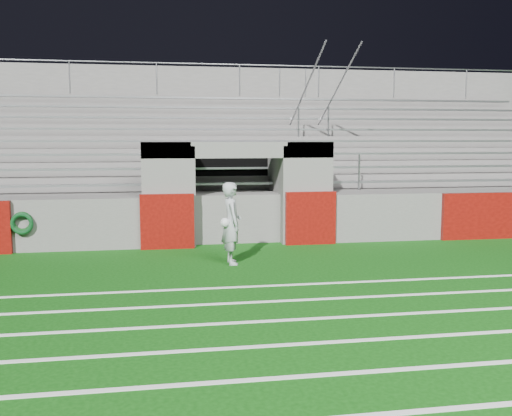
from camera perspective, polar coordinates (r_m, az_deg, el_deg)
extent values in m
plane|color=#0C440B|center=(11.44, 0.52, -6.56)|extent=(90.00, 90.00, 0.00)
cube|color=white|center=(5.95, 11.39, -19.67)|extent=(28.00, 0.09, 0.01)
cube|color=white|center=(6.81, 8.26, -16.09)|extent=(28.00, 0.09, 0.01)
cube|color=white|center=(7.70, 5.92, -13.29)|extent=(28.00, 0.09, 0.01)
cube|color=white|center=(8.61, 4.10, -11.06)|extent=(28.00, 0.09, 0.01)
cube|color=white|center=(9.54, 2.66, -9.26)|extent=(28.00, 0.09, 0.01)
cube|color=white|center=(10.49, 1.49, -7.77)|extent=(28.00, 0.09, 0.01)
cube|color=#625F5C|center=(14.52, -8.94, 1.41)|extent=(1.20, 1.00, 2.60)
cube|color=#625F5C|center=(15.00, 4.95, 1.64)|extent=(1.20, 1.00, 2.60)
cube|color=black|center=(16.34, -2.69, 1.90)|extent=(2.60, 0.20, 2.50)
cube|color=#625F5C|center=(15.14, -6.51, 1.48)|extent=(0.10, 2.20, 2.50)
cube|color=#625F5C|center=(15.44, 2.05, 1.62)|extent=(0.10, 2.20, 2.50)
cube|color=#625F5C|center=(14.59, -1.90, 5.84)|extent=(4.80, 1.00, 0.40)
cube|color=#625F5C|center=(18.47, -3.49, 2.16)|extent=(26.00, 8.00, 0.20)
cube|color=#625F5C|center=(18.53, -3.48, 0.23)|extent=(26.00, 8.00, 1.05)
cube|color=#5A0A07|center=(14.04, -8.86, -1.34)|extent=(1.30, 0.15, 1.35)
cube|color=#5A0A07|center=(14.54, 5.47, -1.01)|extent=(1.30, 0.15, 1.35)
cube|color=#5A0A07|center=(16.40, 21.54, -0.74)|extent=(2.20, 0.15, 1.25)
cube|color=#979A9F|center=(15.55, -2.35, 2.47)|extent=(23.00, 0.28, 0.06)
cube|color=#625F5C|center=(16.40, -2.72, 2.59)|extent=(24.00, 0.75, 0.38)
cube|color=#979A9F|center=(16.27, -2.69, 4.00)|extent=(23.00, 0.28, 0.06)
cube|color=#625F5C|center=(17.13, -3.03, 3.40)|extent=(24.00, 0.75, 0.76)
cube|color=#979A9F|center=(17.00, -3.00, 5.40)|extent=(23.00, 0.28, 0.06)
cube|color=#625F5C|center=(17.86, -3.31, 4.15)|extent=(24.00, 0.75, 1.14)
cube|color=#979A9F|center=(17.74, -3.29, 6.69)|extent=(23.00, 0.28, 0.06)
cube|color=#625F5C|center=(18.60, -3.57, 4.84)|extent=(24.00, 0.75, 1.52)
cube|color=#979A9F|center=(18.49, -3.56, 7.87)|extent=(23.00, 0.28, 0.06)
cube|color=#625F5C|center=(19.34, -3.81, 5.48)|extent=(24.00, 0.75, 1.90)
cube|color=#979A9F|center=(19.25, -3.81, 8.96)|extent=(23.00, 0.28, 0.06)
cube|color=#625F5C|center=(20.08, -4.03, 6.07)|extent=(24.00, 0.75, 2.28)
cube|color=#979A9F|center=(20.01, -4.04, 9.96)|extent=(23.00, 0.28, 0.06)
cube|color=#625F5C|center=(20.83, -4.24, 6.62)|extent=(24.00, 0.75, 2.66)
cube|color=#979A9F|center=(20.78, -4.25, 10.89)|extent=(23.00, 0.28, 0.06)
cube|color=#625F5C|center=(21.50, -4.41, 6.79)|extent=(26.00, 0.60, 5.29)
cylinder|color=#A5A8AD|center=(15.78, 6.84, 3.51)|extent=(0.05, 0.05, 1.00)
cylinder|color=#A5A8AD|center=(18.66, 4.27, 8.71)|extent=(0.05, 0.05, 1.00)
cylinder|color=#A5A8AD|center=(21.68, 2.36, 12.48)|extent=(0.05, 0.05, 1.00)
cylinder|color=#A5A8AD|center=(18.68, 4.28, 10.25)|extent=(0.05, 6.02, 3.08)
cylinder|color=#A5A8AD|center=(16.09, 10.26, 3.51)|extent=(0.05, 0.05, 1.00)
cylinder|color=#A5A8AD|center=(18.92, 7.25, 8.65)|extent=(0.05, 0.05, 1.00)
cylinder|color=#A5A8AD|center=(21.91, 4.98, 12.41)|extent=(0.05, 0.05, 1.00)
cylinder|color=#A5A8AD|center=(18.95, 7.27, 10.16)|extent=(0.05, 6.02, 3.08)
cylinder|color=#A5A8AD|center=(21.44, -18.15, 12.36)|extent=(0.05, 0.05, 1.10)
cylinder|color=#A5A8AD|center=(21.22, -9.91, 12.65)|extent=(0.05, 0.05, 1.10)
cylinder|color=#A5A8AD|center=(21.43, -1.66, 12.69)|extent=(0.05, 0.05, 1.10)
cylinder|color=#A5A8AD|center=(22.04, 6.27, 12.49)|extent=(0.05, 0.05, 1.10)
cylinder|color=#A5A8AD|center=(23.04, 13.63, 12.09)|extent=(0.05, 0.05, 1.10)
cylinder|color=#A5A8AD|center=(24.36, 20.27, 11.57)|extent=(0.05, 0.05, 1.10)
cylinder|color=#A5A8AD|center=(21.38, -4.41, 14.17)|extent=(24.00, 0.05, 0.05)
imported|color=#A4AAAE|center=(12.18, -2.46, -1.53)|extent=(0.47, 0.67, 1.76)
sphere|color=white|center=(12.06, -3.13, -1.47)|extent=(0.20, 0.20, 0.20)
torus|color=#0C3E11|center=(14.40, -22.34, -1.30)|extent=(0.49, 0.09, 0.49)
torus|color=#0C3D19|center=(14.35, -22.38, -1.46)|extent=(0.53, 0.10, 0.53)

